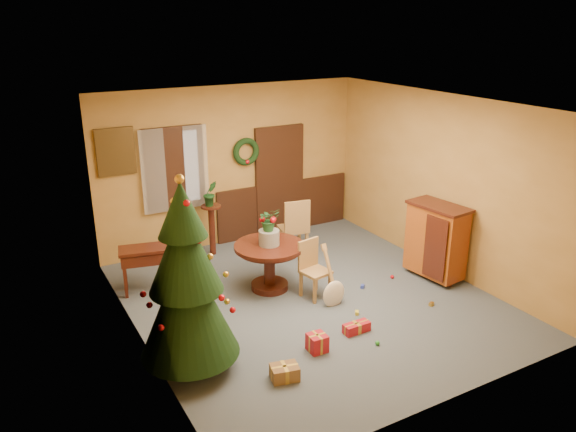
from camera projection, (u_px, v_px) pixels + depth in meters
room_envelope at (244, 183)px, 10.37m from camera, size 5.50×5.50×5.50m
dining_table at (269, 258)px, 8.59m from camera, size 1.08×1.08×0.74m
urn at (269, 238)px, 8.48m from camera, size 0.32×0.32×0.23m
centerpiece_plant at (269, 219)px, 8.38m from camera, size 0.32×0.27×0.35m
chair_near at (313, 267)px, 8.41m from camera, size 0.45×0.45×0.88m
chair_far at (295, 226)px, 9.75m from camera, size 0.53×0.53×1.06m
guitar at (334, 278)px, 8.13m from camera, size 0.48×0.62×0.84m
plant_stand at (212, 224)px, 9.87m from camera, size 0.35×0.35×0.91m
stand_plant at (210, 193)px, 9.68m from camera, size 0.25×0.20×0.45m
christmas_tree at (186, 282)px, 6.41m from camera, size 1.17×1.17×2.42m
writing_desk at (147, 258)px, 8.52m from camera, size 0.88×0.58×0.72m
sideboard at (436, 239)px, 8.93m from camera, size 0.62×1.02×1.24m
gift_a at (285, 372)px, 6.55m from camera, size 0.36×0.30×0.17m
gift_b at (317, 343)px, 7.10m from camera, size 0.23×0.23×0.23m
gift_c at (216, 346)px, 7.10m from camera, size 0.31×0.32×0.15m
gift_d at (357, 328)px, 7.54m from camera, size 0.38×0.16×0.13m
toy_a at (362, 286)px, 8.78m from camera, size 0.09×0.09×0.05m
toy_b at (377, 343)px, 7.24m from camera, size 0.06×0.06×0.06m
toy_c at (357, 313)px, 8.00m from camera, size 0.09×0.09×0.05m
toy_d at (392, 277)px, 9.09m from camera, size 0.06×0.06×0.06m
toy_e at (431, 304)px, 8.24m from camera, size 0.09×0.07×0.05m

